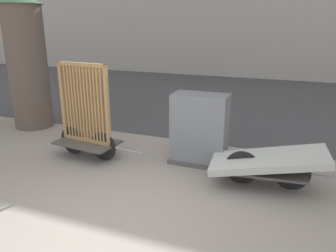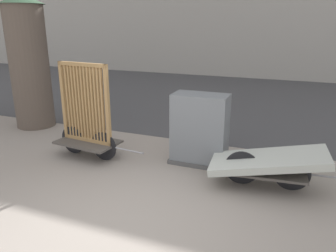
# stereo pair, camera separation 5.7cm
# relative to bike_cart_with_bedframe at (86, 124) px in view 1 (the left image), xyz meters

# --- Properties ---
(ground_plane) EXTENTS (60.00, 60.00, 0.00)m
(ground_plane) POSITION_rel_bike_cart_with_bedframe_xyz_m (1.74, -1.88, -0.70)
(ground_plane) COLOR gray
(road_strip) EXTENTS (56.00, 9.59, 0.01)m
(road_strip) POSITION_rel_bike_cart_with_bedframe_xyz_m (1.74, 6.40, -0.69)
(road_strip) COLOR #424244
(road_strip) RESTS_ON ground_plane
(bike_cart_with_bedframe) EXTENTS (1.99, 0.86, 1.89)m
(bike_cart_with_bedframe) POSITION_rel_bike_cart_with_bedframe_xyz_m (0.00, 0.00, 0.00)
(bike_cart_with_bedframe) COLOR #4C4742
(bike_cart_with_bedframe) RESTS_ON ground_plane
(bike_cart_with_mattress) EXTENTS (2.26, 1.03, 0.71)m
(bike_cart_with_mattress) POSITION_rel_bike_cart_with_bedframe_xyz_m (3.48, 0.00, -0.27)
(bike_cart_with_mattress) COLOR #4C4742
(bike_cart_with_mattress) RESTS_ON ground_plane
(utility_cabinet) EXTENTS (1.09, 0.60, 1.36)m
(utility_cabinet) POSITION_rel_bike_cart_with_bedframe_xyz_m (2.17, 0.54, -0.06)
(utility_cabinet) COLOR #4C4C4C
(utility_cabinet) RESTS_ON ground_plane
(advertising_column) EXTENTS (1.07, 1.07, 3.27)m
(advertising_column) POSITION_rel_bike_cart_with_bedframe_xyz_m (-2.52, 1.26, 0.96)
(advertising_column) COLOR brown
(advertising_column) RESTS_ON ground_plane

